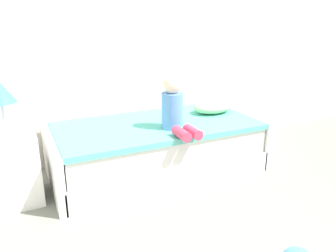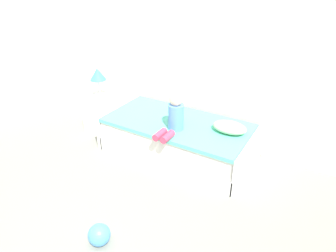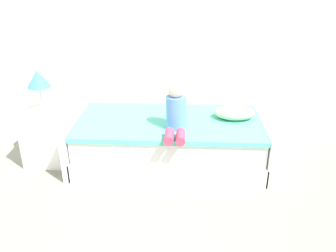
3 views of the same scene
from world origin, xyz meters
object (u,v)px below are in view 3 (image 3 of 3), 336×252
at_px(nightstand, 47,136).
at_px(pillow, 235,113).
at_px(table_lamp, 38,81).
at_px(child_figure, 176,111).
at_px(bed, 169,142).

bearing_deg(nightstand, pillow, 3.87).
relative_size(table_lamp, pillow, 1.02).
bearing_deg(nightstand, child_figure, -7.56).
bearing_deg(child_figure, nightstand, 172.44).
height_order(table_lamp, pillow, table_lamp).
relative_size(nightstand, pillow, 1.36).
distance_m(nightstand, table_lamp, 0.64).
height_order(bed, table_lamp, table_lamp).
height_order(nightstand, child_figure, child_figure).
bearing_deg(pillow, nightstand, -176.13).
height_order(bed, pillow, pillow).
xyz_separation_m(bed, table_lamp, (-1.35, -0.04, 0.69)).
height_order(bed, child_figure, child_figure).
xyz_separation_m(child_figure, pillow, (0.63, 0.33, -0.14)).
height_order(table_lamp, child_figure, table_lamp).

